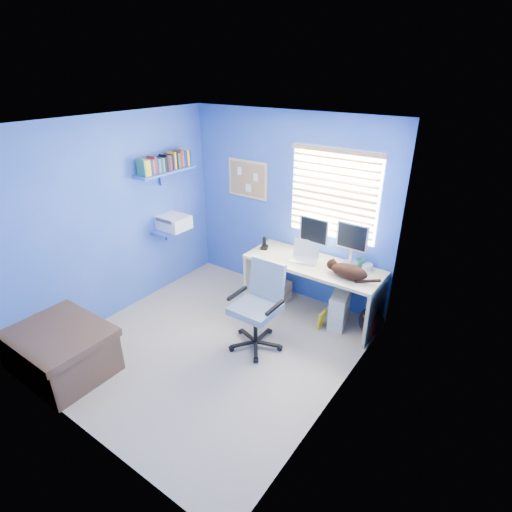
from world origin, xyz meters
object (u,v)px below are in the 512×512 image
Objects in this scene: desk at (312,289)px; office_chair at (258,316)px; laptop at (304,253)px; tower_pc at (339,309)px; cat at (349,271)px.

desk is 0.95m from office_chair.
office_chair is (-0.06, -0.92, -0.47)m from laptop.
tower_pc is 0.44× the size of office_chair.
cat is (0.51, -0.09, 0.45)m from desk.
desk reaches higher than tower_pc.
tower_pc is 1.11m from office_chair.
laptop is at bearing 178.92° from cat.
desk is 0.43m from tower_pc.
office_chair is at bearing -102.08° from desk.
cat is 1.18m from office_chair.
laptop is at bearing -177.60° from desk.
office_chair reaches higher than desk.
cat is at bearing 49.62° from office_chair.
desk is 1.72× the size of office_chair.
laptop is at bearing 167.55° from tower_pc.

